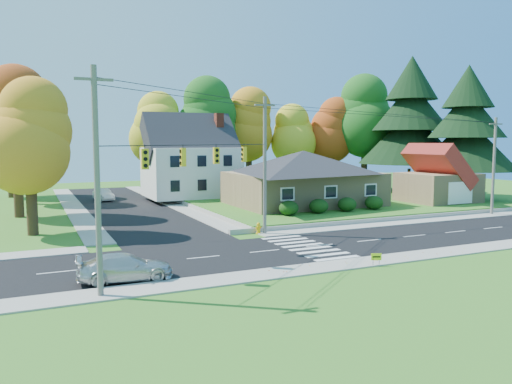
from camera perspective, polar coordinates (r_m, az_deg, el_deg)
ground at (r=33.07m, az=7.29°, el=-6.11°), size 120.00×120.00×0.00m
road_main at (r=33.07m, az=7.29°, el=-6.10°), size 90.00×8.00×0.02m
road_cross at (r=54.62m, az=-14.82°, el=-1.54°), size 8.00×44.00×0.02m
sidewalk_north at (r=37.31m, az=3.21°, el=-4.65°), size 90.00×2.00×0.08m
sidewalk_south at (r=29.05m, az=12.57°, el=-7.79°), size 90.00×2.00×0.08m
lawn at (r=57.44m, az=7.20°, el=-0.80°), size 30.00×30.00×0.50m
ranch_house at (r=50.32m, az=5.42°, el=1.74°), size 14.60×10.60×5.40m
colonial_house at (r=58.08m, az=-7.43°, el=3.56°), size 10.40×8.40×9.60m
garage at (r=55.73m, az=20.10°, el=1.37°), size 7.30×6.30×4.60m
hedge_row at (r=45.03m, az=8.81°, el=-1.50°), size 10.70×1.70×1.27m
traffic_infrastructure at (r=33.48m, az=5.96°, el=2.94°), size 38.10×10.66×10.00m
tree_lot_0 at (r=63.28m, az=-10.88°, el=7.05°), size 6.72×6.72×12.51m
tree_lot_1 at (r=64.09m, az=-5.42°, el=8.28°), size 7.84×7.84×14.60m
tree_lot_2 at (r=67.20m, az=-0.82°, el=7.63°), size 7.28×7.28×13.56m
tree_lot_3 at (r=68.94m, az=4.11°, el=6.49°), size 6.16×6.16×11.47m
tree_lot_4 at (r=71.20m, az=8.77°, el=6.94°), size 6.72×6.72×12.51m
tree_lot_5 at (r=71.94m, az=12.37°, el=8.42°), size 8.40×8.40×15.64m
conifer_east_a at (r=66.35m, az=17.26°, el=7.77°), size 12.80×12.80×16.96m
conifer_east_b at (r=61.33m, az=22.96°, el=6.72°), size 11.20×11.20×14.84m
tree_west_0 at (r=39.41m, az=-24.54°, el=5.79°), size 6.16×6.16×11.47m
tree_west_1 at (r=49.44m, az=-25.83°, el=7.15°), size 7.28×7.28×13.56m
tree_west_2 at (r=59.42m, az=-24.66°, el=6.24°), size 6.72×6.72×12.51m
tree_west_3 at (r=67.47m, az=-26.44°, el=7.16°), size 7.84×7.84×14.60m
silver_sedan at (r=25.42m, az=-14.71°, el=-8.31°), size 4.73×2.27×1.33m
white_car at (r=60.04m, az=-17.03°, el=-0.31°), size 2.03×4.19×1.32m
fire_hydrant at (r=36.82m, az=0.29°, el=-4.20°), size 0.49×0.38×0.86m
yard_sign at (r=28.22m, az=13.59°, el=-7.24°), size 0.54×0.25×0.72m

